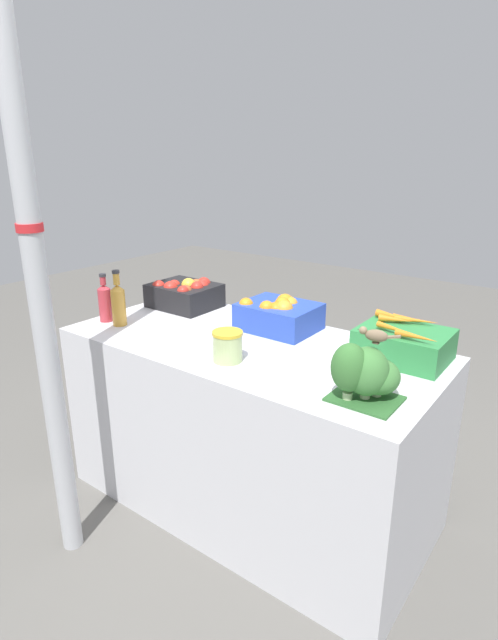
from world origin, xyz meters
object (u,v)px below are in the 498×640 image
(support_pole, at_px, (33,253))
(pickle_jar, at_px, (228,346))
(orange_crate, at_px, (279,314))
(juice_bottle_ruby, at_px, (105,302))
(carrot_crate, at_px, (404,343))
(sparrow_bird, at_px, (375,335))
(juice_bottle_amber, at_px, (118,303))
(broccoli_pile, at_px, (365,373))
(apple_crate, at_px, (185,294))

(support_pole, distance_m, pickle_jar, 0.78)
(support_pole, relative_size, orange_crate, 7.48)
(juice_bottle_ruby, height_order, pickle_jar, juice_bottle_ruby)
(carrot_crate, relative_size, pickle_jar, 2.77)
(orange_crate, xyz_separation_m, sparrow_bird, (0.63, -0.40, 0.16))
(juice_bottle_amber, relative_size, sparrow_bird, 1.97)
(orange_crate, xyz_separation_m, broccoli_pile, (0.61, -0.41, 0.02))
(support_pole, relative_size, sparrow_bird, 18.76)
(support_pole, distance_m, juice_bottle_amber, 0.63)
(juice_bottle_ruby, distance_m, sparrow_bird, 1.37)
(carrot_crate, distance_m, sparrow_bird, 0.44)
(juice_bottle_ruby, bearing_deg, carrot_crate, 16.90)
(apple_crate, bearing_deg, juice_bottle_amber, -96.57)
(support_pole, relative_size, pickle_jar, 20.69)
(orange_crate, xyz_separation_m, juice_bottle_ruby, (-0.74, -0.40, 0.03))
(orange_crate, distance_m, juice_bottle_amber, 0.75)
(juice_bottle_amber, height_order, pickle_jar, juice_bottle_amber)
(juice_bottle_amber, bearing_deg, support_pole, -69.12)
(apple_crate, bearing_deg, carrot_crate, 0.17)
(support_pole, bearing_deg, sparrow_bird, 24.41)
(juice_bottle_amber, xyz_separation_m, pickle_jar, (0.68, -0.03, -0.05))
(support_pole, height_order, orange_crate, support_pole)
(carrot_crate, distance_m, pickle_jar, 0.69)
(carrot_crate, relative_size, sparrow_bird, 2.51)
(carrot_crate, relative_size, juice_bottle_ruby, 1.44)
(broccoli_pile, relative_size, juice_bottle_ruby, 0.94)
(support_pole, xyz_separation_m, broccoli_pile, (1.06, 0.48, -0.35))
(support_pole, bearing_deg, pickle_jar, 43.29)
(pickle_jar, relative_size, sparrow_bird, 0.91)
(orange_crate, relative_size, juice_bottle_amber, 1.27)
(apple_crate, height_order, juice_bottle_amber, juice_bottle_amber)
(support_pole, bearing_deg, juice_bottle_ruby, 120.33)
(juice_bottle_ruby, bearing_deg, broccoli_pile, -0.59)
(orange_crate, relative_size, pickle_jar, 2.77)
(juice_bottle_ruby, bearing_deg, pickle_jar, -2.16)
(juice_bottle_ruby, xyz_separation_m, juice_bottle_amber, (0.10, 0.00, 0.01))
(broccoli_pile, relative_size, sparrow_bird, 1.64)
(apple_crate, distance_m, orange_crate, 0.59)
(orange_crate, bearing_deg, support_pole, -116.69)
(sparrow_bird, bearing_deg, support_pole, 10.79)
(apple_crate, bearing_deg, orange_crate, -0.01)
(apple_crate, height_order, orange_crate, orange_crate)
(juice_bottle_ruby, distance_m, pickle_jar, 0.78)
(carrot_crate, distance_m, juice_bottle_amber, 1.29)
(juice_bottle_amber, height_order, sparrow_bird, juice_bottle_amber)
(pickle_jar, bearing_deg, broccoli_pile, 1.58)
(orange_crate, bearing_deg, apple_crate, 179.99)
(broccoli_pile, distance_m, juice_bottle_amber, 1.24)
(carrot_crate, bearing_deg, support_pole, -139.10)
(juice_bottle_amber, bearing_deg, broccoli_pile, -0.64)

